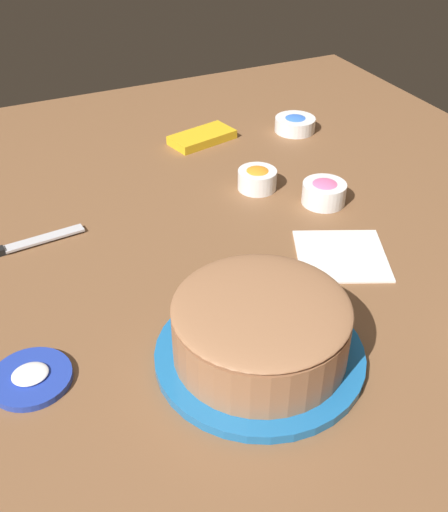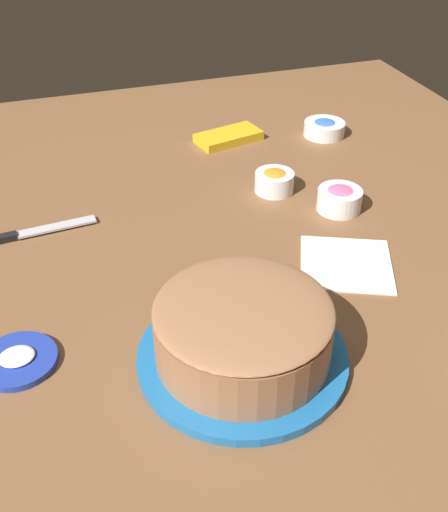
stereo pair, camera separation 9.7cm
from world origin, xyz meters
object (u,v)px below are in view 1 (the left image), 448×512
frosted_cake (260,332)px  paper_napkin (341,255)px  candy_box_lower (202,137)px  sprinkle_bowl_pink (324,192)px  spreading_knife (5,250)px  sprinkle_bowl_orange (257,178)px  sprinkle_bowl_blue (295,124)px  frosting_tub_lid (31,378)px

frosted_cake → paper_napkin: size_ratio=1.92×
candy_box_lower → sprinkle_bowl_pink: bearing=-86.7°
frosted_cake → paper_napkin: frosted_cake is taller
spreading_knife → candy_box_lower: candy_box_lower is taller
spreading_knife → candy_box_lower: 0.55m
frosted_cake → sprinkle_bowl_orange: 0.48m
sprinkle_bowl_blue → sprinkle_bowl_pink: bearing=-110.9°
sprinkle_bowl_orange → paper_napkin: bearing=-85.5°
sprinkle_bowl_pink → paper_napkin: bearing=-112.6°
sprinkle_bowl_blue → sprinkle_bowl_orange: 0.29m
paper_napkin → frosted_cake: bearing=-147.1°
sprinkle_bowl_orange → paper_napkin: size_ratio=0.52×
frosting_tub_lid → candy_box_lower: candy_box_lower is taller
frosting_tub_lid → spreading_knife: size_ratio=0.46×
sprinkle_bowl_pink → paper_napkin: (-0.07, -0.16, -0.02)m
frosting_tub_lid → sprinkle_bowl_pink: size_ratio=1.29×
frosting_tub_lid → sprinkle_bowl_blue: (0.72, 0.54, 0.01)m
sprinkle_bowl_blue → candy_box_lower: bearing=169.7°
frosted_cake → frosting_tub_lid: (-0.29, 0.09, -0.04)m
frosted_cake → sprinkle_bowl_pink: frosted_cake is taller
frosted_cake → sprinkle_bowl_pink: 0.44m
sprinkle_bowl_pink → sprinkle_bowl_orange: sprinkle_bowl_pink is taller
frosting_tub_lid → sprinkle_bowl_orange: sprinkle_bowl_orange is taller
sprinkle_bowl_pink → sprinkle_bowl_blue: bearing=69.1°
spreading_knife → frosted_cake: bearing=-55.8°
frosting_tub_lid → sprinkle_bowl_pink: bearing=20.8°
candy_box_lower → frosting_tub_lid: bearing=-143.7°
frosting_tub_lid → sprinkle_bowl_pink: 0.64m
candy_box_lower → paper_napkin: (0.03, -0.52, -0.01)m
frosting_tub_lid → spreading_knife: bearing=87.1°
frosted_cake → spreading_knife: size_ratio=1.22×
frosted_cake → spreading_knife: 0.50m
sprinkle_bowl_pink → frosting_tub_lid: bearing=-159.2°
frosting_tub_lid → paper_napkin: bearing=6.8°
frosting_tub_lid → sprinkle_bowl_orange: 0.61m
sprinkle_bowl_blue → frosted_cake: bearing=-124.1°
frosted_cake → sprinkle_bowl_blue: frosted_cake is taller
spreading_knife → candy_box_lower: bearing=28.6°
spreading_knife → paper_napkin: bearing=-26.1°
frosted_cake → sprinkle_bowl_orange: frosted_cake is taller
spreading_knife → sprinkle_bowl_orange: size_ratio=3.05×
frosted_cake → sprinkle_bowl_pink: size_ratio=3.44×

